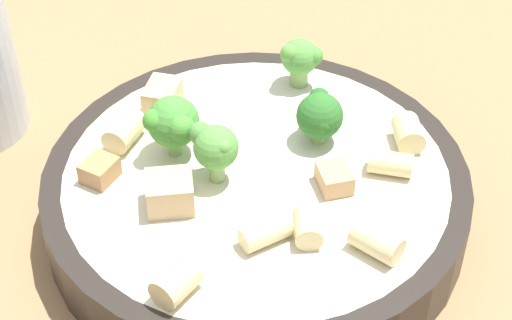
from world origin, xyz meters
TOP-DOWN VIEW (x-y plane):
  - ground_plane at (0.00, 0.00)m, footprint 2.00×2.00m
  - pasta_bowl at (0.00, 0.00)m, footprint 0.25×0.25m
  - broccoli_floret_0 at (0.02, -0.00)m, footprint 0.03×0.03m
  - broccoli_floret_1 at (0.04, -0.03)m, footprint 0.03×0.03m
  - broccoli_floret_2 at (-0.05, -0.08)m, footprint 0.03×0.02m
  - broccoli_floret_3 at (-0.04, -0.02)m, footprint 0.03×0.03m
  - rigatoni_0 at (-0.08, 0.02)m, footprint 0.03×0.02m
  - rigatoni_1 at (-0.05, 0.07)m, footprint 0.03×0.03m
  - rigatoni_2 at (-0.02, 0.06)m, footprint 0.02×0.02m
  - rigatoni_3 at (0.06, 0.08)m, footprint 0.03×0.03m
  - rigatoni_4 at (0.07, -0.04)m, footprint 0.03×0.03m
  - rigatoni_5 at (-0.09, -0.01)m, footprint 0.02×0.02m
  - rigatoni_6 at (0.01, 0.05)m, footprint 0.03×0.02m
  - chicken_chunk_0 at (0.04, -0.07)m, footprint 0.03×0.03m
  - chicken_chunk_1 at (-0.04, 0.02)m, footprint 0.02×0.02m
  - chicken_chunk_2 at (0.05, 0.02)m, footprint 0.03×0.03m
  - chicken_chunk_3 at (0.09, -0.01)m, footprint 0.03×0.03m

SIDE VIEW (x-z plane):
  - ground_plane at x=0.00m, z-range 0.00..0.00m
  - pasta_bowl at x=0.00m, z-range 0.00..0.04m
  - chicken_chunk_1 at x=-0.04m, z-range 0.04..0.05m
  - chicken_chunk_3 at x=0.09m, z-range 0.04..0.05m
  - rigatoni_6 at x=0.01m, z-range 0.04..0.05m
  - rigatoni_0 at x=-0.08m, z-range 0.04..0.05m
  - rigatoni_2 at x=-0.02m, z-range 0.04..0.05m
  - rigatoni_1 at x=-0.05m, z-range 0.04..0.05m
  - chicken_chunk_0 at x=0.04m, z-range 0.04..0.05m
  - rigatoni_5 at x=-0.09m, z-range 0.04..0.05m
  - rigatoni_4 at x=0.07m, z-range 0.04..0.05m
  - rigatoni_3 at x=0.06m, z-range 0.04..0.05m
  - chicken_chunk_2 at x=0.05m, z-range 0.04..0.06m
  - broccoli_floret_3 at x=-0.04m, z-range 0.04..0.07m
  - broccoli_floret_2 at x=-0.05m, z-range 0.04..0.07m
  - broccoli_floret_0 at x=0.02m, z-range 0.04..0.08m
  - broccoli_floret_1 at x=0.04m, z-range 0.04..0.08m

